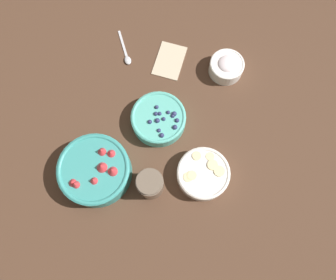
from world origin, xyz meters
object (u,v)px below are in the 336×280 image
(bowl_strawberries, at_px, (95,170))
(bowl_blueberries, at_px, (159,119))
(bowl_bananas, at_px, (203,174))
(jar_chocolate, at_px, (150,184))
(bowl_cream, at_px, (227,66))

(bowl_strawberries, relative_size, bowl_blueberries, 1.24)
(bowl_bananas, distance_m, jar_chocolate, 0.16)
(bowl_bananas, bearing_deg, bowl_strawberries, -78.51)
(bowl_bananas, relative_size, jar_chocolate, 1.66)
(bowl_strawberries, bearing_deg, bowl_cream, 143.46)
(bowl_blueberries, bearing_deg, jar_chocolate, 6.66)
(jar_chocolate, bearing_deg, bowl_cream, 160.83)
(bowl_strawberries, bearing_deg, jar_chocolate, 88.75)
(bowl_strawberries, height_order, bowl_cream, bowl_strawberries)
(bowl_bananas, bearing_deg, bowl_cream, 179.14)
(bowl_bananas, distance_m, bowl_cream, 0.36)
(bowl_strawberries, height_order, jar_chocolate, same)
(bowl_bananas, height_order, bowl_cream, bowl_cream)
(bowl_strawberries, relative_size, bowl_cream, 1.90)
(bowl_blueberries, xyz_separation_m, jar_chocolate, (0.21, 0.02, 0.01))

